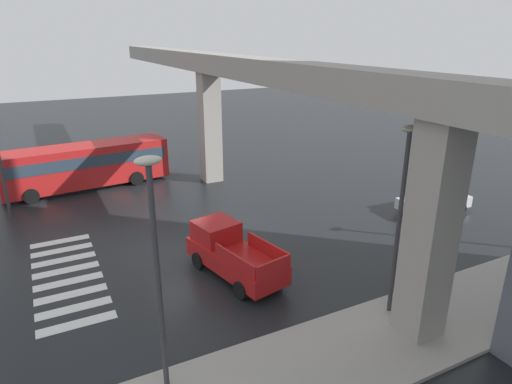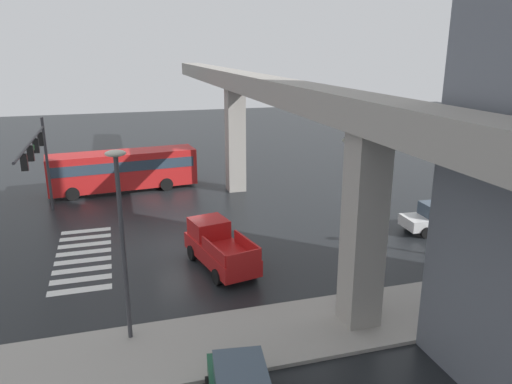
{
  "view_description": "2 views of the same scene",
  "coord_description": "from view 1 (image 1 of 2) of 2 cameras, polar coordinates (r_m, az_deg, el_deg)",
  "views": [
    {
      "loc": [
        18.99,
        -5.38,
        10.03
      ],
      "look_at": [
        -0.58,
        4.58,
        2.18
      ],
      "focal_mm": 31.08,
      "sensor_mm": 36.0,
      "label": 1
    },
    {
      "loc": [
        25.11,
        -3.02,
        10.51
      ],
      "look_at": [
        1.22,
        4.02,
        3.11
      ],
      "focal_mm": 34.32,
      "sensor_mm": 36.0,
      "label": 2
    }
  ],
  "objects": [
    {
      "name": "city_bus",
      "position": [
        32.34,
        -21.02,
        3.45
      ],
      "size": [
        3.6,
        11.0,
        2.99
      ],
      "color": "red",
      "rests_on": "ground"
    },
    {
      "name": "sidewalk_east",
      "position": [
        15.48,
        9.41,
        -20.66
      ],
      "size": [
        4.0,
        36.0,
        0.15
      ],
      "primitive_type": "cube",
      "color": "#9E9991",
      "rests_on": "ground"
    },
    {
      "name": "sedan_white",
      "position": [
        28.18,
        22.0,
        -0.83
      ],
      "size": [
        2.13,
        4.38,
        1.72
      ],
      "color": "silver",
      "rests_on": "ground"
    },
    {
      "name": "pickup_truck",
      "position": [
        19.62,
        -3.2,
        -7.81
      ],
      "size": [
        5.38,
        2.92,
        2.08
      ],
      "color": "red",
      "rests_on": "ground"
    },
    {
      "name": "elevated_overpass",
      "position": [
        22.12,
        3.28,
        13.15
      ],
      "size": [
        59.92,
        1.82,
        8.86
      ],
      "color": "#9E9991",
      "rests_on": "ground"
    },
    {
      "name": "street_lamp_mid_block",
      "position": [
        16.15,
        18.23,
        -1.17
      ],
      "size": [
        0.44,
        0.7,
        7.24
      ],
      "color": "#38383D",
      "rests_on": "ground"
    },
    {
      "name": "street_lamp_near_corner",
      "position": [
        12.06,
        -12.76,
        -7.85
      ],
      "size": [
        0.44,
        0.7,
        7.24
      ],
      "color": "#38383D",
      "rests_on": "ground"
    },
    {
      "name": "ground_plane",
      "position": [
        22.14,
        -10.02,
        -7.59
      ],
      "size": [
        120.0,
        120.0,
        0.0
      ],
      "primitive_type": "plane",
      "color": "black"
    },
    {
      "name": "crosswalk_stripes",
      "position": [
        21.48,
        -23.11,
        -9.89
      ],
      "size": [
        8.25,
        2.8,
        0.01
      ],
      "color": "silver",
      "rests_on": "ground"
    }
  ]
}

